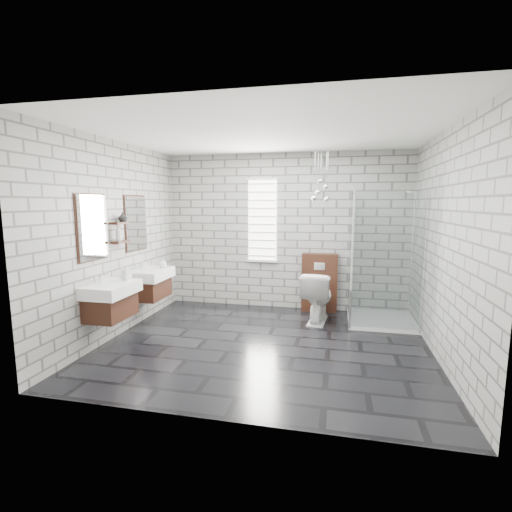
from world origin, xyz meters
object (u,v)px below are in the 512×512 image
(vanity_right, at_px, (149,275))
(shower_enclosure, at_px, (376,292))
(cistern_panel, at_px, (319,283))
(toilet, at_px, (318,297))
(vanity_left, at_px, (109,291))

(vanity_right, distance_m, shower_enclosure, 3.49)
(cistern_panel, xyz_separation_m, shower_enclosure, (0.88, -0.52, 0.00))
(shower_enclosure, relative_size, toilet, 2.55)
(cistern_panel, bearing_deg, toilet, -90.00)
(cistern_panel, relative_size, toilet, 1.26)
(shower_enclosure, height_order, toilet, shower_enclosure)
(shower_enclosure, bearing_deg, cistern_panel, 149.57)
(shower_enclosure, bearing_deg, vanity_right, -168.22)
(vanity_left, height_order, vanity_right, same)
(cistern_panel, bearing_deg, shower_enclosure, -30.43)
(vanity_right, bearing_deg, toilet, 14.42)
(vanity_right, bearing_deg, cistern_panel, 25.91)
(vanity_left, height_order, cistern_panel, vanity_left)
(vanity_right, relative_size, cistern_panel, 1.57)
(vanity_left, xyz_separation_m, toilet, (2.53, 1.68, -0.36))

